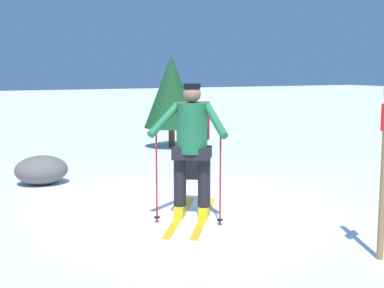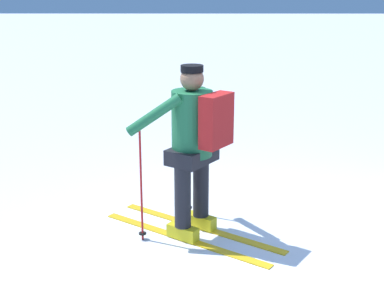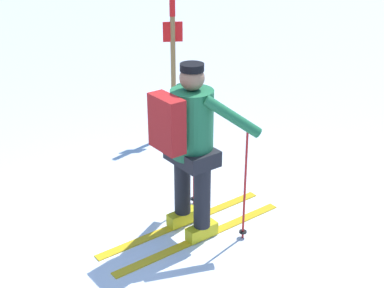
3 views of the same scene
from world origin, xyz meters
The scene contains 3 objects.
ground_plane centered at (0.00, 0.00, 0.00)m, with size 80.00×80.00×0.00m, color white.
skier centered at (0.20, 0.58, 0.92)m, with size 1.36×1.72×1.59m.
trail_marker centered at (-0.71, 2.68, 1.11)m, with size 0.23×0.12×1.86m.
Camera 3 is at (1.50, -3.36, 2.80)m, focal length 50.00 mm.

